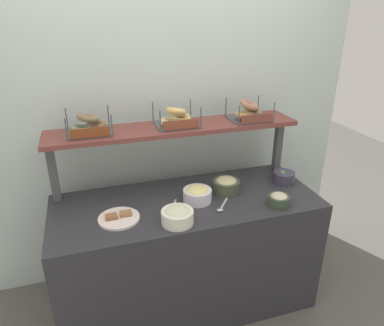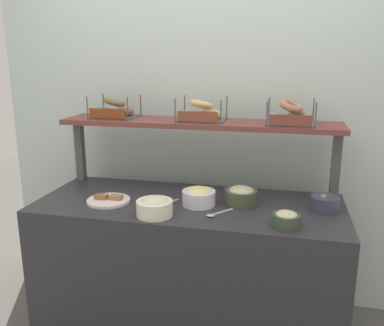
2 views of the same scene
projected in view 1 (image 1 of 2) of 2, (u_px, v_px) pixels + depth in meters
ground_plane at (187, 299)px, 2.65m from camera, size 8.00×8.00×0.00m
back_wall at (166, 125)px, 2.65m from camera, size 2.94×0.06×2.40m
deli_counter at (187, 253)px, 2.48m from camera, size 1.74×0.70×0.85m
shelf_riser_left at (53, 172)px, 2.24m from camera, size 0.05×0.05×0.40m
shelf_riser_right at (278, 145)px, 2.69m from camera, size 0.05×0.05×0.40m
upper_shelf at (175, 128)px, 2.38m from camera, size 1.70×0.32×0.03m
bowl_hummus at (226, 185)px, 2.40m from camera, size 0.18×0.18×0.11m
bowl_tuna_salad at (279, 199)px, 2.24m from camera, size 0.14×0.14×0.08m
bowl_veggie_mix at (284, 177)px, 2.54m from camera, size 0.15×0.15×0.09m
bowl_scallion_spread at (177, 215)px, 2.05m from camera, size 0.19×0.19×0.10m
bowl_egg_salad at (197, 194)px, 2.28m from camera, size 0.19×0.19×0.11m
serving_plate_white at (119, 218)px, 2.10m from camera, size 0.25×0.25×0.04m
serving_spoon_near_plate at (173, 209)px, 2.20m from camera, size 0.09×0.17×0.01m
serving_spoon_by_edge at (222, 207)px, 2.22m from camera, size 0.13×0.15×0.01m
bagel_basket_poppy at (89, 126)px, 2.22m from camera, size 0.28×0.26×0.14m
bagel_basket_plain at (176, 119)px, 2.37m from camera, size 0.28×0.25×0.14m
bagel_basket_everything at (249, 113)px, 2.49m from camera, size 0.28×0.25×0.15m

